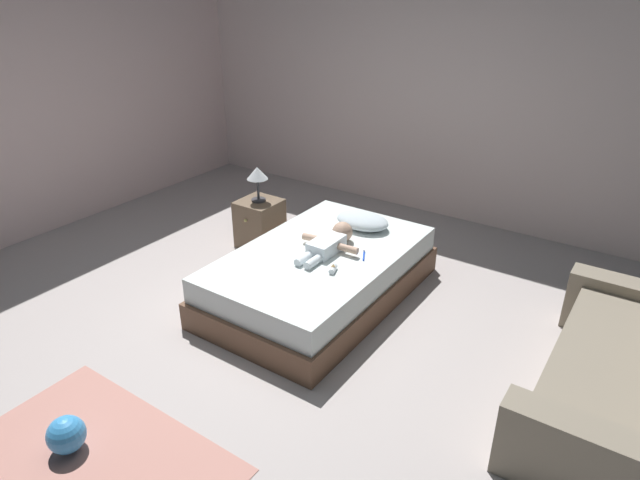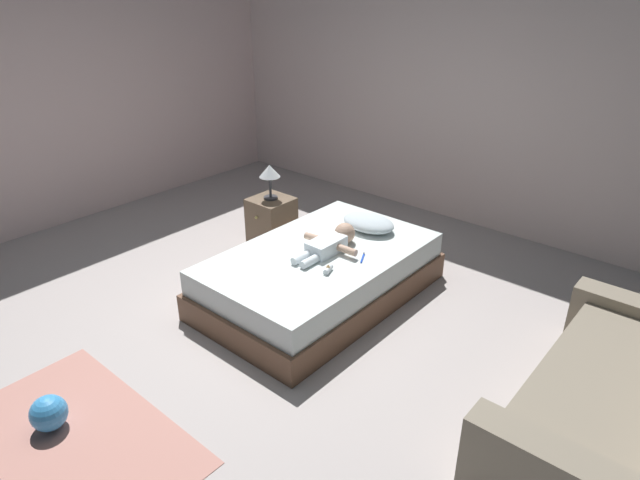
% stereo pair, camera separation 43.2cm
% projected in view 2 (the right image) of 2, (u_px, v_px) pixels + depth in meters
% --- Properties ---
extents(ground_plane, '(8.00, 8.00, 0.00)m').
position_uv_depth(ground_plane, '(243.00, 331.00, 4.11)').
color(ground_plane, '#B2A7A4').
extents(wall_behind_bed, '(8.00, 0.12, 2.85)m').
position_uv_depth(wall_behind_bed, '(456.00, 83.00, 5.53)').
color(wall_behind_bed, silver).
rests_on(wall_behind_bed, ground_plane).
extents(wall_side, '(0.12, 6.00, 2.85)m').
position_uv_depth(wall_side, '(23.00, 89.00, 5.25)').
color(wall_side, beige).
rests_on(wall_side, ground_plane).
extents(bed, '(1.20, 1.95, 0.42)m').
position_uv_depth(bed, '(320.00, 275.00, 4.46)').
color(bed, brown).
rests_on(bed, ground_plane).
extents(pillow, '(0.48, 0.33, 0.12)m').
position_uv_depth(pillow, '(368.00, 223.00, 4.72)').
color(pillow, silver).
rests_on(pillow, bed).
extents(baby, '(0.51, 0.65, 0.17)m').
position_uv_depth(baby, '(331.00, 242.00, 4.37)').
color(baby, white).
rests_on(baby, bed).
extents(toothbrush, '(0.09, 0.15, 0.02)m').
position_uv_depth(toothbrush, '(363.00, 257.00, 4.26)').
color(toothbrush, blue).
rests_on(toothbrush, bed).
extents(couch, '(1.04, 1.84, 0.74)m').
position_uv_depth(couch, '(632.00, 406.00, 3.05)').
color(couch, gray).
rests_on(couch, ground_plane).
extents(nightstand, '(0.37, 0.40, 0.47)m').
position_uv_depth(nightstand, '(272.00, 221.00, 5.37)').
color(nightstand, brown).
rests_on(nightstand, ground_plane).
extents(lamp, '(0.20, 0.20, 0.34)m').
position_uv_depth(lamp, '(270.00, 173.00, 5.15)').
color(lamp, '#333338').
rests_on(lamp, nightstand).
extents(rug, '(1.55, 0.85, 0.01)m').
position_uv_depth(rug, '(80.00, 437.00, 3.17)').
color(rug, tan).
rests_on(rug, ground_plane).
extents(toy_ball, '(0.21, 0.21, 0.21)m').
position_uv_depth(toy_ball, '(49.00, 413.00, 3.19)').
color(toy_ball, '#3C98E2').
rests_on(toy_ball, rug).
extents(baby_bottle, '(0.07, 0.11, 0.07)m').
position_uv_depth(baby_bottle, '(328.00, 269.00, 4.05)').
color(baby_bottle, white).
rests_on(baby_bottle, bed).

